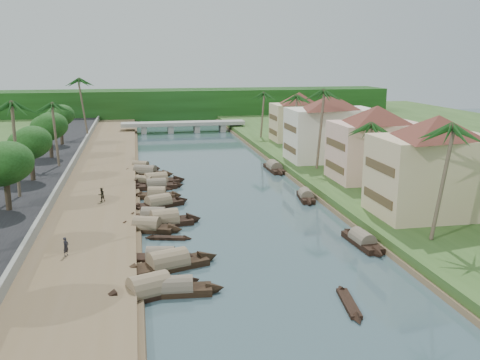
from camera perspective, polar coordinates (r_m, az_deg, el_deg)
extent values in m
plane|color=#394F55|center=(54.11, 0.78, -5.34)|extent=(220.00, 220.00, 0.00)
cube|color=brown|center=(72.42, -15.03, -0.69)|extent=(10.00, 180.00, 0.80)
cube|color=#2E4C1E|center=(77.95, 11.53, 0.61)|extent=(16.00, 180.00, 1.20)
cube|color=black|center=(73.49, -21.66, -0.74)|extent=(8.00, 180.00, 1.40)
cube|color=gray|center=(72.65, -18.38, -0.11)|extent=(0.40, 180.00, 1.10)
cube|color=#15350E|center=(146.22, -6.87, 7.87)|extent=(120.00, 4.00, 8.00)
cube|color=#15350E|center=(151.18, -7.01, 8.04)|extent=(120.00, 4.00, 8.00)
cube|color=#15350E|center=(156.15, -7.15, 8.19)|extent=(120.00, 4.00, 8.00)
cube|color=gray|center=(123.62, -6.05, 6.02)|extent=(28.00, 4.00, 0.80)
cube|color=gray|center=(123.33, -10.22, 5.35)|extent=(1.20, 3.50, 1.80)
cube|color=gray|center=(123.55, -7.43, 5.46)|extent=(1.20, 3.50, 1.80)
cube|color=gray|center=(124.05, -4.65, 5.56)|extent=(1.20, 3.50, 1.80)
cube|color=gray|center=(124.85, -1.90, 5.64)|extent=(1.20, 3.50, 1.80)
cube|color=#D0B98B|center=(57.78, 20.00, 0.40)|extent=(12.00, 8.00, 8.00)
pyramid|color=#5F2921|center=(56.95, 20.40, 5.41)|extent=(14.85, 14.85, 2.20)
cube|color=brown|center=(55.41, 14.45, -1.86)|extent=(0.10, 6.40, 0.90)
cube|color=brown|center=(54.70, 14.64, 1.38)|extent=(0.10, 6.40, 0.90)
cube|color=beige|center=(72.14, 14.23, 3.00)|extent=(11.00, 8.00, 7.50)
pyramid|color=#5F2921|center=(71.48, 14.44, 6.82)|extent=(14.11, 14.11, 2.20)
cube|color=brown|center=(70.33, 10.04, 1.39)|extent=(0.10, 6.40, 0.90)
cube|color=brown|center=(69.79, 10.14, 3.80)|extent=(0.10, 6.40, 0.90)
cube|color=silver|center=(84.46, 9.62, 4.81)|extent=(13.00, 8.00, 8.00)
pyramid|color=#5F2921|center=(83.89, 9.75, 8.26)|extent=(15.59, 15.59, 2.20)
cube|color=brown|center=(82.72, 5.30, 3.37)|extent=(0.10, 6.40, 0.90)
cube|color=brown|center=(82.24, 5.35, 5.57)|extent=(0.10, 6.40, 0.90)
cube|color=#D0B98B|center=(103.61, 6.26, 6.15)|extent=(10.00, 7.00, 7.00)
pyramid|color=#5F2921|center=(103.16, 6.33, 8.69)|extent=(12.62, 12.62, 2.20)
cube|color=brown|center=(102.47, 3.53, 5.14)|extent=(0.10, 5.60, 0.90)
cube|color=brown|center=(102.12, 3.55, 6.69)|extent=(0.10, 5.60, 0.90)
cube|color=black|center=(40.42, -6.86, -11.74)|extent=(5.40, 2.04, 0.70)
cone|color=black|center=(40.46, -2.61, -11.50)|extent=(1.62, 1.59, 1.65)
cone|color=black|center=(40.53, -11.12, -11.71)|extent=(1.62, 1.59, 1.65)
cylinder|color=#706654|center=(40.27, -6.88, -11.25)|extent=(4.16, 2.01, 1.72)
cube|color=black|center=(40.46, -9.63, -11.81)|extent=(6.43, 4.15, 0.70)
cone|color=black|center=(41.65, -5.26, -10.80)|extent=(2.34, 2.44, 2.14)
cone|color=black|center=(39.45, -14.27, -12.59)|extent=(2.34, 2.44, 2.14)
cylinder|color=#8D765A|center=(40.30, -9.65, -11.32)|extent=(5.12, 3.73, 2.25)
cube|color=black|center=(44.92, -7.64, -9.14)|extent=(6.95, 4.09, 0.70)
cone|color=black|center=(46.27, -3.37, -8.26)|extent=(2.40, 2.37, 2.08)
cone|color=black|center=(43.78, -12.18, -9.83)|extent=(2.40, 2.37, 2.08)
cylinder|color=#8D765A|center=(44.78, -7.65, -8.69)|extent=(5.49, 3.66, 2.15)
cube|color=black|center=(46.40, -8.47, -8.43)|extent=(5.17, 2.43, 0.70)
cone|color=black|center=(46.08, -5.04, -8.38)|extent=(1.66, 1.65, 1.58)
cone|color=black|center=(46.81, -11.86, -8.27)|extent=(1.66, 1.65, 1.58)
cylinder|color=#706654|center=(46.26, -8.49, -7.99)|extent=(4.02, 2.29, 1.65)
cube|color=black|center=(54.49, -9.89, -5.18)|extent=(5.69, 3.55, 0.70)
cone|color=black|center=(53.61, -6.85, -5.30)|extent=(2.03, 2.08, 1.82)
cone|color=black|center=(55.48, -12.83, -4.90)|extent=(2.03, 2.08, 1.82)
cylinder|color=#8D765A|center=(54.38, -9.91, -4.80)|extent=(4.52, 3.18, 1.90)
cube|color=black|center=(56.09, -8.03, -4.58)|extent=(5.99, 3.03, 0.70)
cone|color=black|center=(56.73, -4.87, -4.21)|extent=(1.97, 2.22, 2.17)
cone|color=black|center=(55.57, -11.25, -4.79)|extent=(1.97, 2.22, 2.17)
cylinder|color=#8D765A|center=(55.97, -8.04, -4.21)|extent=(4.67, 2.92, 2.30)
cube|color=black|center=(57.60, -9.20, -4.15)|extent=(5.46, 2.99, 0.70)
cone|color=black|center=(57.08, -6.37, -4.13)|extent=(1.86, 1.97, 1.83)
cone|color=black|center=(58.22, -11.98, -4.00)|extent=(1.86, 1.97, 1.83)
cylinder|color=#706654|center=(57.49, -9.22, -3.78)|extent=(4.29, 2.78, 1.93)
cube|color=black|center=(62.70, -8.69, -2.70)|extent=(6.04, 4.02, 0.70)
cone|color=black|center=(64.10, -6.11, -2.20)|extent=(2.19, 2.18, 1.83)
cone|color=black|center=(61.40, -11.39, -3.07)|extent=(2.19, 2.18, 1.83)
cylinder|color=#8D765A|center=(62.60, -8.70, -2.36)|extent=(4.82, 3.53, 1.90)
cube|color=black|center=(66.75, -8.85, -1.73)|extent=(4.71, 2.34, 0.70)
cone|color=black|center=(66.48, -6.71, -1.65)|extent=(1.54, 1.69, 1.65)
cone|color=black|center=(67.07, -10.98, -1.68)|extent=(1.54, 1.69, 1.65)
cylinder|color=#8D765A|center=(66.65, -8.86, -1.42)|extent=(3.67, 2.25, 1.75)
cube|color=black|center=(71.40, -8.91, -0.76)|extent=(5.45, 1.98, 0.70)
cone|color=black|center=(71.74, -6.55, -0.55)|extent=(1.63, 1.54, 1.61)
cone|color=black|center=(71.14, -11.29, -0.84)|extent=(1.63, 1.54, 1.61)
cylinder|color=#706654|center=(71.31, -8.92, -0.46)|extent=(4.20, 1.95, 1.66)
cube|color=black|center=(73.47, -10.15, -0.41)|extent=(4.80, 3.52, 0.70)
cone|color=black|center=(72.33, -8.33, -0.49)|extent=(1.82, 1.83, 1.51)
cone|color=black|center=(74.65, -11.91, -0.21)|extent=(1.82, 1.83, 1.51)
cylinder|color=#8D765A|center=(73.38, -10.16, -0.12)|extent=(3.87, 3.06, 1.58)
cube|color=black|center=(73.89, -8.94, -0.29)|extent=(6.40, 3.24, 0.70)
cone|color=black|center=(74.69, -6.41, 0.00)|extent=(2.11, 2.19, 2.08)
cone|color=black|center=(73.21, -11.52, -0.46)|extent=(2.11, 2.19, 2.08)
cylinder|color=#8D765A|center=(73.80, -8.95, 0.00)|extent=(5.00, 3.04, 2.18)
cube|color=black|center=(79.83, -10.07, 0.67)|extent=(6.69, 4.19, 0.70)
cone|color=black|center=(78.56, -7.63, 0.62)|extent=(2.32, 2.21, 1.84)
cone|color=black|center=(81.22, -12.44, 0.83)|extent=(2.32, 2.21, 1.84)
cylinder|color=#706654|center=(79.75, -10.09, 0.94)|extent=(5.30, 3.66, 1.88)
cube|color=black|center=(83.79, -10.54, 1.24)|extent=(5.00, 3.35, 0.70)
cone|color=black|center=(82.76, -8.85, 1.21)|extent=(1.82, 1.84, 1.55)
cone|color=black|center=(84.85, -12.19, 1.37)|extent=(1.82, 1.84, 1.55)
cylinder|color=#8D765A|center=(83.71, -10.55, 1.49)|extent=(3.99, 2.95, 1.62)
cube|color=black|center=(51.15, 12.90, -6.56)|extent=(1.96, 5.74, 0.70)
cone|color=black|center=(53.76, 11.37, -5.41)|extent=(1.54, 1.69, 1.63)
cone|color=black|center=(48.54, 14.61, -7.64)|extent=(1.54, 1.69, 1.63)
cylinder|color=#706654|center=(51.02, 12.92, -6.15)|extent=(1.94, 4.42, 1.67)
cube|color=black|center=(65.70, 7.03, -1.91)|extent=(2.15, 4.97, 0.70)
cone|color=black|center=(68.22, 6.63, -1.27)|extent=(1.54, 1.55, 1.53)
cone|color=black|center=(63.14, 7.46, -2.47)|extent=(1.54, 1.55, 1.53)
cylinder|color=#706654|center=(65.60, 7.04, -1.59)|extent=(2.06, 3.85, 1.59)
cube|color=black|center=(81.88, 3.68, 1.16)|extent=(2.00, 6.48, 0.70)
cone|color=black|center=(85.23, 3.01, 1.70)|extent=(1.70, 1.87, 1.87)
cone|color=black|center=(78.51, 4.39, 0.69)|extent=(1.70, 1.87, 1.87)
cylinder|color=#706654|center=(81.80, 3.68, 1.42)|extent=(2.04, 4.96, 1.92)
cube|color=black|center=(39.37, 11.53, -12.79)|extent=(1.43, 4.52, 0.35)
cone|color=black|center=(41.57, 10.68, -11.30)|extent=(0.96, 1.22, 0.81)
cone|color=black|center=(37.21, 12.49, -14.45)|extent=(0.96, 1.22, 0.81)
cube|color=black|center=(51.86, -7.64, -6.17)|extent=(3.44, 1.54, 0.35)
cone|color=black|center=(51.54, -5.57, -6.24)|extent=(1.00, 0.93, 0.75)
cone|color=black|center=(52.23, -9.69, -6.10)|extent=(1.00, 0.93, 0.75)
cube|color=black|center=(70.79, -9.65, -0.99)|extent=(4.68, 1.71, 0.35)
cone|color=black|center=(70.44, -7.58, -0.99)|extent=(1.29, 1.11, 0.92)
cone|color=black|center=(71.23, -11.71, -0.99)|extent=(1.29, 1.11, 0.92)
cylinder|color=brown|center=(49.39, 20.42, -0.36)|extent=(1.67, 0.36, 10.20)
sphere|color=#194617|center=(48.55, 20.88, 5.29)|extent=(3.20, 3.20, 3.20)
cylinder|color=brown|center=(64.89, 13.34, 2.26)|extent=(0.97, 0.36, 8.22)
sphere|color=#194617|center=(64.29, 13.52, 5.72)|extent=(3.20, 3.20, 3.20)
cylinder|color=brown|center=(77.30, 8.42, 5.33)|extent=(1.15, 0.36, 11.29)
sphere|color=#194617|center=(76.77, 8.56, 9.34)|extent=(3.20, 3.20, 3.20)
cylinder|color=brown|center=(92.75, 5.74, 6.09)|extent=(1.05, 0.36, 9.38)
sphere|color=#194617|center=(92.32, 5.81, 8.87)|extent=(3.20, 3.20, 3.20)
cylinder|color=brown|center=(65.11, -22.83, 2.98)|extent=(0.44, 0.36, 10.84)
sphere|color=#194617|center=(64.49, -23.24, 7.53)|extent=(3.20, 3.20, 3.20)
cylinder|color=brown|center=(81.79, -19.01, 4.57)|extent=(0.72, 0.36, 9.18)
sphere|color=#194617|center=(81.31, -19.25, 7.64)|extent=(3.20, 3.20, 3.20)
cylinder|color=brown|center=(107.18, 2.32, 6.94)|extent=(1.00, 0.36, 8.85)
sphere|color=#194617|center=(106.81, 2.34, 9.21)|extent=(3.20, 3.20, 3.20)
cylinder|color=brown|center=(111.30, -16.22, 7.43)|extent=(1.55, 0.36, 11.39)
sphere|color=#194617|center=(110.94, -16.40, 10.25)|extent=(3.20, 3.20, 3.20)
cylinder|color=#433426|center=(60.60, -23.53, -1.43)|extent=(0.60, 0.60, 3.37)
ellipsoid|color=#15350E|center=(59.93, -23.81, 1.55)|extent=(5.23, 5.23, 4.30)
cylinder|color=#433426|center=(73.98, -21.28, 1.22)|extent=(0.60, 0.60, 3.33)
ellipsoid|color=#15350E|center=(73.44, -21.48, 3.65)|extent=(4.88, 4.88, 4.02)
cylinder|color=#433426|center=(89.69, -19.52, 3.32)|extent=(0.60, 0.60, 3.34)
ellipsoid|color=#15350E|center=(89.24, -19.68, 5.34)|extent=(5.07, 5.07, 4.17)
cylinder|color=#433426|center=(102.50, -18.49, 4.59)|extent=(0.60, 0.60, 3.52)
ellipsoid|color=#15350E|center=(102.09, -18.63, 6.46)|extent=(4.51, 4.51, 3.70)
cylinder|color=#433426|center=(86.92, 12.59, 3.36)|extent=(0.60, 0.60, 3.43)
ellipsoid|color=#15350E|center=(86.45, 12.70, 5.50)|extent=(4.83, 4.83, 3.97)
imported|color=black|center=(47.18, -18.08, -6.76)|extent=(0.63, 0.71, 1.62)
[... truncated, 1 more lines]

